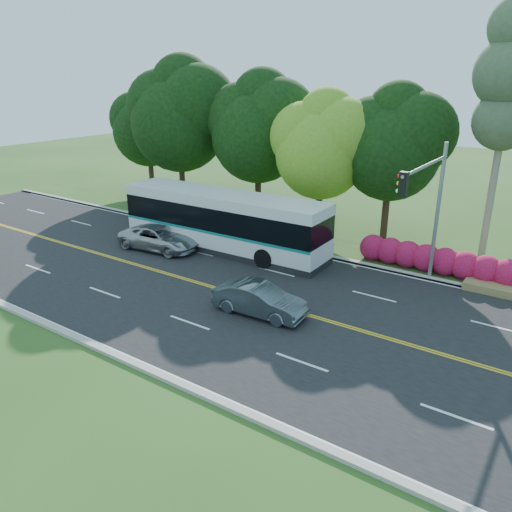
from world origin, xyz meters
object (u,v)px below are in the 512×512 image
Objects in this scene: sedan at (260,300)px; suv at (160,238)px; traffic_signal at (429,198)px; transit_bus at (223,222)px.

suv is (-9.84, 3.79, 0.01)m from sedan.
traffic_signal is 1.39× the size of suv.
traffic_signal is 12.04m from transit_bus.
suv is (-3.16, -2.20, -1.01)m from transit_bus.
suv reaches higher than sedan.
suv is at bearing -169.52° from traffic_signal.
traffic_signal is 9.11m from sedan.
traffic_signal reaches higher than sedan.
traffic_signal is 0.53× the size of transit_bus.
sedan is (6.68, -5.99, -1.01)m from transit_bus.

